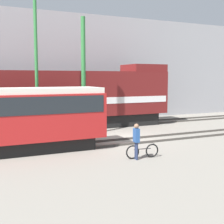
# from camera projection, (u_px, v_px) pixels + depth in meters

# --- Properties ---
(ground_plane) EXTENTS (120.00, 120.00, 0.00)m
(ground_plane) POSITION_uv_depth(u_px,v_px,m) (125.00, 138.00, 20.33)
(ground_plane) COLOR gray
(track_near) EXTENTS (60.00, 1.50, 0.14)m
(track_near) POSITION_uv_depth(u_px,v_px,m) (133.00, 141.00, 19.28)
(track_near) COLOR #47423D
(track_near) RESTS_ON ground
(track_far) EXTENTS (60.00, 1.51, 0.14)m
(track_far) POSITION_uv_depth(u_px,v_px,m) (94.00, 126.00, 25.17)
(track_far) COLOR #47423D
(track_far) RESTS_ON ground
(building_backdrop) EXTENTS (44.73, 6.00, 9.68)m
(building_backdrop) POSITION_uv_depth(u_px,v_px,m) (68.00, 69.00, 30.84)
(building_backdrop) COLOR #99999E
(building_backdrop) RESTS_ON ground
(freight_locomotive) EXTENTS (17.41, 3.04, 5.04)m
(freight_locomotive) POSITION_uv_depth(u_px,v_px,m) (63.00, 99.00, 23.87)
(freight_locomotive) COLOR black
(freight_locomotive) RESTS_ON ground
(streetcar) EXTENTS (9.51, 2.54, 3.42)m
(streetcar) POSITION_uv_depth(u_px,v_px,m) (13.00, 116.00, 16.10)
(streetcar) COLOR black
(streetcar) RESTS_ON ground
(bicycle) EXTENTS (1.73, 0.44, 0.75)m
(bicycle) POSITION_uv_depth(u_px,v_px,m) (142.00, 151.00, 15.32)
(bicycle) COLOR black
(bicycle) RESTS_ON ground
(person) EXTENTS (0.26, 0.38, 1.76)m
(person) POSITION_uv_depth(u_px,v_px,m) (136.00, 138.00, 14.98)
(person) COLOR #232D4C
(person) RESTS_ON ground
(utility_pole_left) EXTENTS (0.21, 0.21, 9.86)m
(utility_pole_left) POSITION_uv_depth(u_px,v_px,m) (36.00, 62.00, 19.53)
(utility_pole_left) COLOR #2D7238
(utility_pole_left) RESTS_ON ground
(utility_pole_center) EXTENTS (0.29, 0.29, 7.96)m
(utility_pole_center) POSITION_uv_depth(u_px,v_px,m) (83.00, 77.00, 20.94)
(utility_pole_center) COLOR #2D7238
(utility_pole_center) RESTS_ON ground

